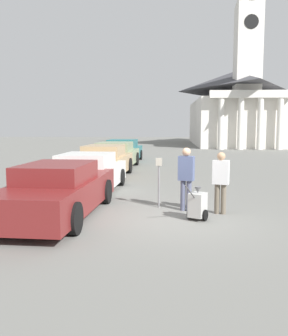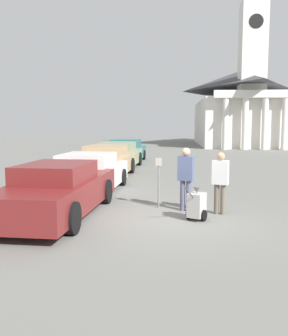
% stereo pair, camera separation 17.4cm
% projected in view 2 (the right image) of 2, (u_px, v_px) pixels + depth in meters
% --- Properties ---
extents(ground_plane, '(120.00, 120.00, 0.00)m').
position_uv_depth(ground_plane, '(164.00, 219.00, 9.49)').
color(ground_plane, slate).
extents(parked_car_maroon, '(2.17, 5.35, 1.40)m').
position_uv_depth(parked_car_maroon, '(59.00, 190.00, 9.77)').
color(parked_car_maroon, maroon).
rests_on(parked_car_maroon, ground_plane).
extents(parked_car_white, '(2.24, 4.96, 1.38)m').
position_uv_depth(parked_car_white, '(89.00, 174.00, 13.21)').
color(parked_car_white, silver).
rests_on(parked_car_white, ground_plane).
extents(parked_car_tan, '(2.15, 4.98, 1.46)m').
position_uv_depth(parked_car_tan, '(107.00, 162.00, 16.86)').
color(parked_car_tan, tan).
rests_on(parked_car_tan, ground_plane).
extents(parked_car_sage, '(2.29, 5.13, 1.43)m').
position_uv_depth(parked_car_sage, '(118.00, 156.00, 20.32)').
color(parked_car_sage, gray).
rests_on(parked_car_sage, ground_plane).
extents(parked_car_teal, '(2.25, 4.79, 1.42)m').
position_uv_depth(parked_car_teal, '(126.00, 151.00, 23.87)').
color(parked_car_teal, '#23666B').
rests_on(parked_car_teal, ground_plane).
extents(parking_meter, '(0.18, 0.09, 1.43)m').
position_uv_depth(parking_meter, '(159.00, 173.00, 10.69)').
color(parking_meter, slate).
rests_on(parking_meter, ground_plane).
extents(person_worker, '(0.47, 0.34, 1.75)m').
position_uv_depth(person_worker, '(186.00, 175.00, 10.27)').
color(person_worker, '#515670').
rests_on(person_worker, ground_plane).
extents(person_supervisor, '(0.47, 0.34, 1.66)m').
position_uv_depth(person_supervisor, '(220.00, 179.00, 9.91)').
color(person_supervisor, '#665B4C').
rests_on(person_supervisor, ground_plane).
extents(equipment_cart, '(0.64, 0.97, 1.00)m').
position_uv_depth(equipment_cart, '(197.00, 205.00, 9.34)').
color(equipment_cart, '#B2B2AD').
rests_on(equipment_cart, ground_plane).
extents(church, '(9.21, 18.73, 19.34)m').
position_uv_depth(church, '(239.00, 105.00, 43.24)').
color(church, silver).
rests_on(church, ground_plane).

